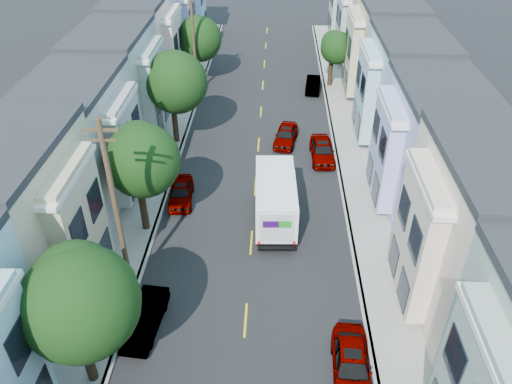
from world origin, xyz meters
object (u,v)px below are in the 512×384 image
(tree_c, at_px, (141,161))
(parked_right_c, at_px, (322,150))
(parked_left_d, at_px, (181,193))
(fedex_truck, at_px, (275,198))
(parked_right_d, at_px, (313,85))
(utility_pole_near, at_px, (117,212))
(tree_far_r, at_px, (336,48))
(parked_left_c, at_px, (145,319))
(utility_pole_far, at_px, (194,40))
(tree_d, at_px, (175,83))
(tree_b, at_px, (79,304))
(parked_right_b, at_px, (351,365))
(tree_e, at_px, (198,39))
(lead_sedan, at_px, (286,135))

(tree_c, distance_m, parked_right_c, 14.99)
(parked_left_d, distance_m, parked_right_c, 11.43)
(fedex_truck, bearing_deg, parked_right_d, 78.32)
(utility_pole_near, bearing_deg, fedex_truck, 39.06)
(parked_right_c, bearing_deg, parked_right_d, 88.13)
(tree_far_r, bearing_deg, parked_left_c, -111.00)
(parked_right_d, bearing_deg, parked_left_d, -111.55)
(utility_pole_far, height_order, parked_right_d, utility_pole_far)
(tree_c, height_order, parked_left_c, tree_c)
(tree_d, height_order, parked_right_d, tree_d)
(tree_b, height_order, parked_left_c, tree_b)
(tree_c, height_order, parked_right_d, tree_c)
(tree_c, relative_size, parked_right_b, 1.59)
(utility_pole_near, distance_m, parked_right_c, 18.48)
(tree_b, relative_size, parked_right_d, 1.96)
(tree_e, bearing_deg, utility_pole_near, -90.00)
(utility_pole_near, distance_m, parked_left_c, 5.41)
(tree_c, bearing_deg, parked_right_c, 38.78)
(tree_b, relative_size, parked_left_d, 1.82)
(fedex_truck, distance_m, parked_right_b, 11.78)
(tree_e, relative_size, lead_sedan, 1.56)
(fedex_truck, bearing_deg, parked_left_d, 161.10)
(tree_e, height_order, parked_left_d, tree_e)
(tree_d, distance_m, parked_left_d, 9.26)
(tree_b, height_order, parked_right_b, tree_b)
(utility_pole_far, bearing_deg, fedex_truck, -68.70)
(parked_left_d, bearing_deg, fedex_truck, -21.38)
(parked_right_c, bearing_deg, tree_d, 167.35)
(parked_left_d, xyz_separation_m, parked_right_d, (9.80, 18.79, -0.03))
(tree_e, distance_m, tree_far_r, 13.22)
(tree_e, relative_size, parked_right_b, 1.45)
(tree_c, bearing_deg, utility_pole_far, 89.99)
(tree_b, xyz_separation_m, tree_d, (-0.00, 21.82, 0.16))
(lead_sedan, bearing_deg, parked_right_d, 85.02)
(tree_c, height_order, lead_sedan, tree_c)
(tree_e, xyz_separation_m, parked_left_c, (1.40, -31.32, -3.70))
(parked_left_c, xyz_separation_m, parked_left_d, (0.00, 10.81, -0.01))
(lead_sedan, distance_m, parked_left_c, 20.33)
(tree_e, relative_size, tree_far_r, 1.20)
(utility_pole_far, relative_size, parked_right_b, 2.22)
(tree_c, height_order, tree_e, tree_c)
(tree_c, bearing_deg, tree_e, 90.00)
(parked_right_c, distance_m, parked_right_d, 12.92)
(tree_c, relative_size, lead_sedan, 1.71)
(parked_right_b, relative_size, parked_right_d, 1.21)
(tree_b, bearing_deg, utility_pole_far, 90.00)
(utility_pole_near, bearing_deg, tree_c, 90.03)
(utility_pole_far, xyz_separation_m, fedex_truck, (7.70, -19.75, -3.44))
(parked_left_c, xyz_separation_m, parked_right_c, (9.80, 16.69, 0.07))
(parked_right_b, bearing_deg, utility_pole_near, 159.07)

